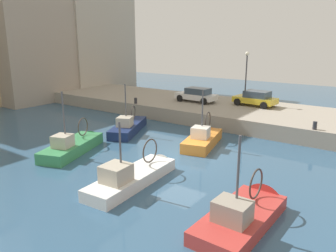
# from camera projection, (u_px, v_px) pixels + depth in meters

# --- Properties ---
(water_surface) EXTENTS (80.00, 80.00, 0.00)m
(water_surface) POSITION_uv_depth(u_px,v_px,m) (181.00, 159.00, 20.52)
(water_surface) COLOR #335675
(water_surface) RESTS_ON ground
(quay_wall) EXTENTS (9.00, 56.00, 1.20)m
(quay_wall) POSITION_uv_depth(u_px,v_px,m) (253.00, 115.00, 29.41)
(quay_wall) COLOR #9E9384
(quay_wall) RESTS_ON ground
(fishing_boat_navy) EXTENTS (6.25, 3.98, 4.59)m
(fishing_boat_navy) POSITION_uv_depth(u_px,v_px,m) (130.00, 130.00, 26.71)
(fishing_boat_navy) COLOR navy
(fishing_boat_navy) RESTS_ON ground
(fishing_boat_white) EXTENTS (6.63, 2.04, 4.19)m
(fishing_boat_white) POSITION_uv_depth(u_px,v_px,m) (136.00, 180.00, 17.23)
(fishing_boat_white) COLOR white
(fishing_boat_white) RESTS_ON ground
(fishing_boat_red) EXTENTS (5.79, 2.40, 4.76)m
(fishing_boat_red) POSITION_uv_depth(u_px,v_px,m) (245.00, 218.00, 13.56)
(fishing_boat_red) COLOR #BC3833
(fishing_boat_red) RESTS_ON ground
(fishing_boat_orange) EXTENTS (5.63, 2.85, 4.64)m
(fishing_boat_orange) POSITION_uv_depth(u_px,v_px,m) (204.00, 143.00, 23.38)
(fishing_boat_orange) COLOR orange
(fishing_boat_orange) RESTS_ON ground
(fishing_boat_green) EXTENTS (6.22, 3.52, 4.88)m
(fishing_boat_green) POSITION_uv_depth(u_px,v_px,m) (75.00, 149.00, 21.96)
(fishing_boat_green) COLOR #388951
(fishing_boat_green) RESTS_ON ground
(parked_car_white) EXTENTS (1.91, 4.06, 1.37)m
(parked_car_white) POSITION_uv_depth(u_px,v_px,m) (197.00, 95.00, 32.27)
(parked_car_white) COLOR silver
(parked_car_white) RESTS_ON quay_wall
(parked_car_yellow) EXTENTS (2.26, 3.93, 1.38)m
(parked_car_yellow) POSITION_uv_depth(u_px,v_px,m) (256.00, 98.00, 30.38)
(parked_car_yellow) COLOR gold
(parked_car_yellow) RESTS_ON quay_wall
(mooring_bollard_mid) EXTENTS (0.28, 0.28, 0.55)m
(mooring_bollard_mid) POSITION_uv_depth(u_px,v_px,m) (315.00, 126.00, 22.55)
(mooring_bollard_mid) COLOR #2D2D33
(mooring_bollard_mid) RESTS_ON quay_wall
(mooring_bollard_north) EXTENTS (0.28, 0.28, 0.55)m
(mooring_bollard_north) POSITION_uv_depth(u_px,v_px,m) (136.00, 101.00, 31.54)
(mooring_bollard_north) COLOR #2D2D33
(mooring_bollard_north) RESTS_ON quay_wall
(quay_streetlamp) EXTENTS (0.36, 0.36, 4.83)m
(quay_streetlamp) POSITION_uv_depth(u_px,v_px,m) (246.00, 69.00, 30.43)
(quay_streetlamp) COLOR #38383D
(quay_streetlamp) RESTS_ON quay_wall
(waterfront_building_west_mid) EXTENTS (10.76, 6.74, 21.60)m
(waterfront_building_west_mid) POSITION_uv_depth(u_px,v_px,m) (91.00, 10.00, 44.34)
(waterfront_building_west_mid) COLOR #B2A899
(waterfront_building_west_mid) RESTS_ON ground
(waterfront_building_east) EXTENTS (10.27, 6.99, 22.56)m
(waterfront_building_east) POSITION_uv_depth(u_px,v_px,m) (28.00, 0.00, 37.46)
(waterfront_building_east) COLOR #A39384
(waterfront_building_east) RESTS_ON ground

